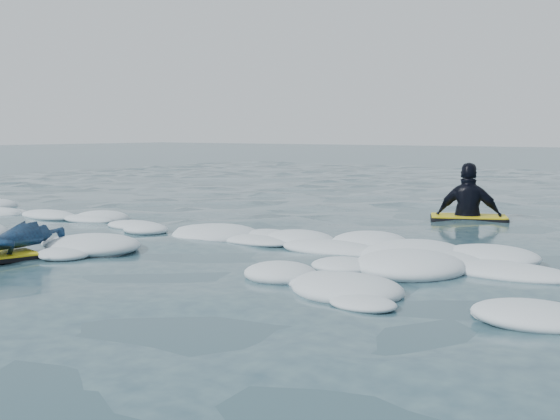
{
  "coord_description": "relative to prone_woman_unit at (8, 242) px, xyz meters",
  "views": [
    {
      "loc": [
        5.98,
        -5.49,
        1.42
      ],
      "look_at": [
        0.9,
        1.6,
        0.44
      ],
      "focal_mm": 45.0,
      "sensor_mm": 36.0,
      "label": 1
    }
  ],
  "objects": [
    {
      "name": "waiting_rider_unit",
      "position": [
        2.97,
        6.25,
        -0.15
      ],
      "size": [
        1.35,
        1.09,
        1.78
      ],
      "rotation": [
        0.0,
        0.0,
        0.43
      ],
      "color": "black",
      "rests_on": "ground"
    },
    {
      "name": "foam_band",
      "position": [
        1.0,
        2.0,
        -0.19
      ],
      "size": [
        12.0,
        3.1,
        0.3
      ],
      "primitive_type": null,
      "color": "silver",
      "rests_on": "ground"
    },
    {
      "name": "ground",
      "position": [
        1.0,
        0.97,
        -0.19
      ],
      "size": [
        120.0,
        120.0,
        0.0
      ],
      "primitive_type": "plane",
      "color": "#1C3A43",
      "rests_on": "ground"
    },
    {
      "name": "prone_woman_unit",
      "position": [
        0.0,
        0.0,
        0.0
      ],
      "size": [
        0.87,
        1.57,
        0.38
      ],
      "rotation": [
        0.0,
        0.0,
        1.32
      ],
      "color": "black",
      "rests_on": "ground"
    }
  ]
}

